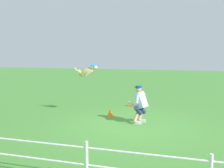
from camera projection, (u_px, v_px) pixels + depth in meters
name	position (u px, v px, depth m)	size (l,w,h in m)	color
ground_plane	(130.00, 125.00, 8.24)	(60.00, 60.00, 0.00)	#488938
person	(140.00, 103.00, 8.44)	(0.69, 0.65, 1.29)	silver
dog	(87.00, 72.00, 9.75)	(1.05, 0.30, 0.56)	tan
frisbee_flying	(93.00, 65.00, 9.63)	(0.27, 0.27, 0.02)	#2288E8
frisbee_held	(129.00, 106.00, 8.46)	(0.23, 0.23, 0.02)	red
fence	(87.00, 159.00, 4.47)	(12.64, 0.06, 0.81)	white
training_cone	(110.00, 113.00, 9.41)	(0.26, 0.26, 0.28)	orange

